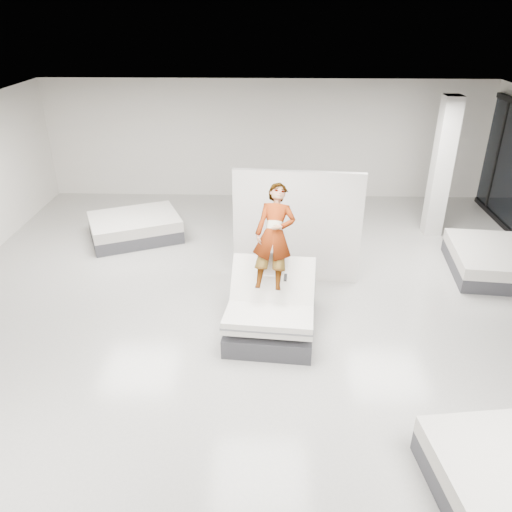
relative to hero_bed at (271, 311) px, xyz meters
name	(u,v)px	position (x,y,z in m)	size (l,w,h in m)	color
room	(261,256)	(-0.17, -0.42, 1.24)	(14.00, 14.04, 3.20)	#B0ADA6
hero_bed	(271,311)	(0.00, 0.00, 0.00)	(1.56, 1.97, 1.24)	#36363B
person	(274,255)	(0.03, 0.34, 0.88)	(0.64, 0.42, 1.75)	slate
remote	(285,277)	(0.22, -0.03, 0.66)	(0.05, 0.14, 0.03)	black
divider_panel	(297,227)	(0.48, 1.77, 0.75)	(2.45, 0.11, 2.23)	silver
flat_bed_right_far	(489,261)	(4.42, 2.14, -0.10)	(1.63, 2.06, 0.53)	#36363B
flat_bed_left_far	(135,227)	(-3.18, 3.59, -0.09)	(2.39, 2.14, 0.54)	#36363B
column	(441,168)	(3.83, 4.08, 1.24)	(0.40, 0.40, 3.20)	silver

